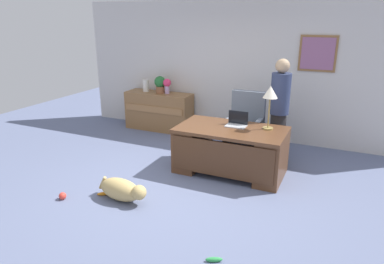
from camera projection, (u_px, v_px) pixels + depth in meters
name	position (u px, v px, depth m)	size (l,w,h in m)	color
ground_plane	(184.00, 186.00, 5.16)	(12.00, 12.00, 0.00)	slate
back_wall	(240.00, 70.00, 6.97)	(7.00, 0.16, 2.70)	silver
desk	(230.00, 149.00, 5.50)	(1.68, 0.94, 0.73)	brown
credenza	(159.00, 111.00, 7.63)	(1.47, 0.50, 0.82)	olive
armchair	(245.00, 127.00, 6.23)	(0.60, 0.59, 1.13)	slate
person_standing	(279.00, 109.00, 5.82)	(0.32, 0.32, 1.74)	#262323
dog_lying	(122.00, 190.00, 4.72)	(0.82, 0.36, 0.30)	tan
laptop	(237.00, 122.00, 5.52)	(0.32, 0.22, 0.22)	#B2B5BA
desk_lamp	(270.00, 95.00, 5.20)	(0.22, 0.22, 0.67)	#9E8447
vase_with_flowers	(167.00, 84.00, 7.36)	(0.17, 0.17, 0.32)	#BD99C6
vase_empty	(146.00, 86.00, 7.58)	(0.13, 0.13, 0.26)	silver
potted_plant	(160.00, 84.00, 7.42)	(0.24, 0.24, 0.36)	brown
dog_toy_ball	(63.00, 196.00, 4.77)	(0.10, 0.10, 0.10)	#E53F33
dog_toy_bone	(214.00, 260.00, 3.56)	(0.18, 0.05, 0.05)	green
dog_toy_plush	(104.00, 194.00, 4.88)	(0.19, 0.05, 0.05)	orange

